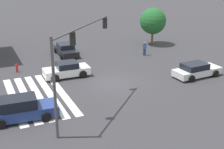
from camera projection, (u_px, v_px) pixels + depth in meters
ground_plane at (112, 83)px, 27.72m from camera, size 146.64×146.64×0.00m
crosswalk_markings at (38, 96)px, 25.16m from camera, size 9.54×4.40×0.01m
traffic_signal_mast at (74, 53)px, 19.98m from camera, size 6.11×6.11×6.40m
car_0 at (21, 109)px, 21.28m from camera, size 2.32×4.87×1.61m
car_1 at (66, 50)px, 35.77m from camera, size 4.32×2.14×1.31m
car_3 at (67, 70)px, 29.07m from camera, size 2.14×4.26×1.42m
car_5 at (196, 70)px, 29.12m from camera, size 2.22×4.73×1.32m
pedestrian at (145, 48)px, 35.49m from camera, size 0.41×0.40×1.60m
tree_corner_b at (153, 21)px, 39.40m from camera, size 3.31×3.31×4.70m
fire_hydrant at (17, 68)px, 30.31m from camera, size 0.22×0.22×0.86m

